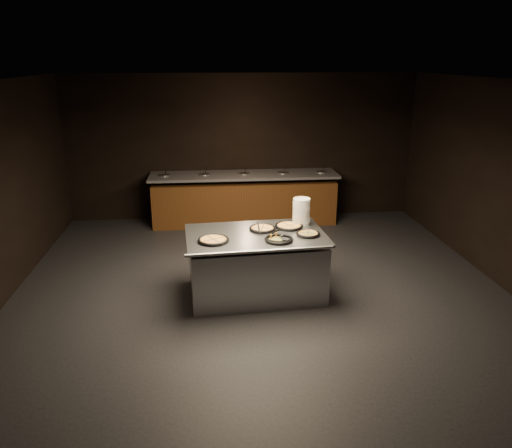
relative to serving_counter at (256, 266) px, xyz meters
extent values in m
cube|color=black|center=(0.08, -0.33, -0.44)|extent=(7.00, 8.00, 0.01)
cube|color=black|center=(0.08, -0.33, 2.47)|extent=(7.00, 8.00, 0.01)
cube|color=black|center=(0.08, 3.68, 1.02)|extent=(7.00, 0.01, 2.90)
cube|color=black|center=(0.08, -4.33, 1.02)|extent=(7.00, 0.01, 2.90)
cube|color=#523013|center=(0.08, 3.25, 0.00)|extent=(3.60, 0.75, 0.85)
cube|color=#5C5C60|center=(0.08, 3.25, 0.54)|extent=(3.70, 0.83, 0.05)
cube|color=#38200C|center=(0.08, 3.25, -0.39)|extent=(3.60, 0.69, 0.08)
cylinder|color=#B4B6BB|center=(-1.47, 3.25, 0.55)|extent=(0.22, 0.22, 0.08)
cylinder|color=#4D762F|center=(-1.47, 3.25, 0.57)|extent=(0.19, 0.19, 0.02)
cylinder|color=black|center=(-1.44, 3.23, 0.66)|extent=(0.04, 0.10, 0.19)
cylinder|color=#B4B6BB|center=(-0.69, 3.25, 0.55)|extent=(0.22, 0.22, 0.08)
cylinder|color=#4D762F|center=(-0.69, 3.25, 0.57)|extent=(0.19, 0.19, 0.02)
cylinder|color=black|center=(-0.66, 3.23, 0.66)|extent=(0.04, 0.10, 0.19)
cylinder|color=#B4B6BB|center=(0.08, 3.25, 0.55)|extent=(0.22, 0.22, 0.08)
cylinder|color=#4D762F|center=(0.08, 3.25, 0.57)|extent=(0.19, 0.19, 0.02)
cylinder|color=black|center=(0.11, 3.23, 0.66)|extent=(0.04, 0.10, 0.19)
cylinder|color=#B4B6BB|center=(0.86, 3.25, 0.55)|extent=(0.22, 0.22, 0.08)
cylinder|color=#4D762F|center=(0.86, 3.25, 0.57)|extent=(0.19, 0.19, 0.02)
cylinder|color=black|center=(0.89, 3.23, 0.66)|extent=(0.04, 0.10, 0.19)
cylinder|color=#B4B6BB|center=(1.63, 3.25, 0.55)|extent=(0.22, 0.22, 0.08)
cylinder|color=#4D762F|center=(1.63, 3.25, 0.57)|extent=(0.19, 0.19, 0.02)
cylinder|color=black|center=(1.66, 3.23, 0.66)|extent=(0.04, 0.10, 0.19)
cube|color=#B4B6BB|center=(0.00, 0.00, -0.03)|extent=(1.87, 1.22, 0.81)
cube|color=#B4B6BB|center=(0.00, 0.00, 0.45)|extent=(1.96, 1.31, 0.04)
cylinder|color=#B4B6BB|center=(0.00, -0.59, 0.45)|extent=(1.88, 0.17, 0.04)
cylinder|color=silver|center=(0.69, 0.37, 0.66)|extent=(0.24, 0.24, 0.38)
cylinder|color=black|center=(-0.58, -0.23, 0.48)|extent=(0.39, 0.39, 0.01)
torus|color=black|center=(-0.58, -0.23, 0.49)|extent=(0.41, 0.41, 0.04)
torus|color=#AC582C|center=(-0.58, -0.23, 0.49)|extent=(0.35, 0.35, 0.03)
cylinder|color=gold|center=(-0.58, -0.23, 0.49)|extent=(0.31, 0.31, 0.02)
cube|color=black|center=(-0.58, -0.23, 0.50)|extent=(0.16, 0.27, 0.00)
cube|color=black|center=(-0.58, -0.23, 0.50)|extent=(0.27, 0.16, 0.00)
cylinder|color=black|center=(0.11, 0.17, 0.48)|extent=(0.35, 0.35, 0.01)
torus|color=black|center=(0.11, 0.17, 0.49)|extent=(0.37, 0.37, 0.04)
torus|color=#AC582C|center=(0.11, 0.17, 0.49)|extent=(0.31, 0.31, 0.03)
cylinder|color=gold|center=(0.11, 0.17, 0.49)|extent=(0.27, 0.27, 0.02)
cube|color=black|center=(0.11, 0.17, 0.50)|extent=(0.07, 0.26, 0.00)
cube|color=black|center=(0.11, 0.17, 0.50)|extent=(0.26, 0.07, 0.00)
cylinder|color=black|center=(0.49, 0.24, 0.48)|extent=(0.37, 0.37, 0.01)
torus|color=black|center=(0.49, 0.24, 0.49)|extent=(0.39, 0.39, 0.04)
torus|color=#AC582C|center=(0.49, 0.24, 0.49)|extent=(0.33, 0.33, 0.03)
cylinder|color=gold|center=(0.49, 0.24, 0.49)|extent=(0.29, 0.29, 0.02)
cube|color=black|center=(0.49, 0.24, 0.50)|extent=(0.15, 0.26, 0.00)
cube|color=black|center=(0.49, 0.24, 0.50)|extent=(0.26, 0.15, 0.00)
cylinder|color=black|center=(0.28, -0.29, 0.48)|extent=(0.35, 0.35, 0.01)
torus|color=black|center=(0.28, -0.29, 0.49)|extent=(0.38, 0.38, 0.04)
cylinder|color=black|center=(0.70, -0.11, 0.48)|extent=(0.30, 0.30, 0.01)
torus|color=black|center=(0.70, -0.11, 0.49)|extent=(0.32, 0.32, 0.04)
torus|color=#AC582C|center=(0.70, -0.11, 0.49)|extent=(0.26, 0.26, 0.03)
cylinder|color=#AB8D44|center=(0.70, -0.11, 0.49)|extent=(0.22, 0.22, 0.02)
cube|color=black|center=(0.70, -0.11, 0.50)|extent=(0.07, 0.21, 0.00)
cube|color=black|center=(0.70, -0.11, 0.50)|extent=(0.21, 0.07, 0.00)
cube|color=#B4B6BB|center=(0.02, 0.15, 0.49)|extent=(0.10, 0.11, 0.00)
cylinder|color=black|center=(0.04, 0.00, 0.56)|extent=(0.03, 0.19, 0.12)
cylinder|color=#B4B6BB|center=(0.03, 0.07, 0.52)|extent=(0.02, 0.10, 0.08)
cube|color=#B4B6BB|center=(0.36, -0.29, 0.49)|extent=(0.13, 0.13, 0.00)
cylinder|color=black|center=(0.24, -0.20, 0.56)|extent=(0.15, 0.14, 0.13)
cylinder|color=#B4B6BB|center=(0.30, -0.24, 0.52)|extent=(0.08, 0.07, 0.08)
camera|label=1|loc=(-0.61, -6.35, 2.75)|focal=35.00mm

